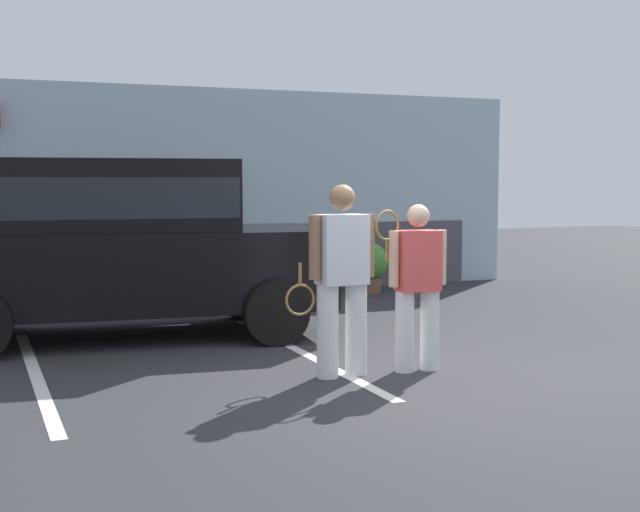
{
  "coord_description": "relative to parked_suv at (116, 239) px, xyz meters",
  "views": [
    {
      "loc": [
        -3.88,
        -6.84,
        1.83
      ],
      "look_at": [
        -0.56,
        1.2,
        1.05
      ],
      "focal_mm": 48.21,
      "sensor_mm": 36.0,
      "label": 1
    }
  ],
  "objects": [
    {
      "name": "ground_plane",
      "position": [
        2.3,
        -3.14,
        -1.15
      ],
      "size": [
        40.0,
        40.0,
        0.0
      ],
      "primitive_type": "plane",
      "color": "#2D2D33"
    },
    {
      "name": "parking_stripe_0",
      "position": [
        -1.03,
        -1.64,
        -1.14
      ],
      "size": [
        0.12,
        4.4,
        0.01
      ],
      "primitive_type": "cube",
      "color": "silver",
      "rests_on": "ground_plane"
    },
    {
      "name": "parking_stripe_1",
      "position": [
        1.66,
        -1.64,
        -1.14
      ],
      "size": [
        0.12,
        4.4,
        0.01
      ],
      "primitive_type": "cube",
      "color": "silver",
      "rests_on": "ground_plane"
    },
    {
      "name": "house_frontage",
      "position": [
        2.3,
        3.37,
        0.39
      ],
      "size": [
        10.16,
        0.4,
        3.26
      ],
      "color": "silver",
      "rests_on": "ground_plane"
    },
    {
      "name": "parked_suv",
      "position": [
        0.0,
        0.0,
        0.0
      ],
      "size": [
        4.78,
        2.56,
        2.05
      ],
      "rotation": [
        0.0,
        0.0,
        -0.11
      ],
      "color": "black",
      "rests_on": "ground_plane"
    },
    {
      "name": "tennis_player_man",
      "position": [
        1.6,
        -2.78,
        -0.22
      ],
      "size": [
        0.92,
        0.29,
        1.78
      ],
      "rotation": [
        0.0,
        0.0,
        3.18
      ],
      "color": "white",
      "rests_on": "ground_plane"
    },
    {
      "name": "tennis_player_woman",
      "position": [
        2.36,
        -2.85,
        -0.31
      ],
      "size": [
        0.74,
        0.27,
        1.59
      ],
      "rotation": [
        0.0,
        0.0,
        3.09
      ],
      "color": "white",
      "rests_on": "ground_plane"
    },
    {
      "name": "potted_plant_by_porch",
      "position": [
        4.39,
        2.43,
        -0.69
      ],
      "size": [
        0.62,
        0.62,
        0.82
      ],
      "color": "brown",
      "rests_on": "ground_plane"
    }
  ]
}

